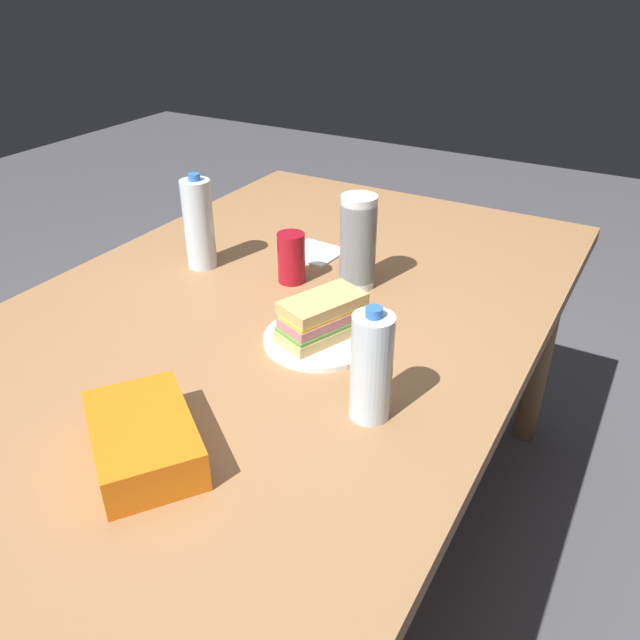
# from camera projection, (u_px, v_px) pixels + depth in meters

# --- Properties ---
(ground_plane) EXTENTS (8.00, 8.00, 0.00)m
(ground_plane) POSITION_uv_depth(u_px,v_px,m) (287.00, 534.00, 1.80)
(ground_plane) COLOR #4C4C51
(dining_table) EXTENTS (1.70, 1.11, 0.74)m
(dining_table) POSITION_uv_depth(u_px,v_px,m) (280.00, 335.00, 1.47)
(dining_table) COLOR #9E7047
(dining_table) RESTS_ON ground_plane
(paper_plate) EXTENTS (0.23, 0.23, 0.01)m
(paper_plate) POSITION_uv_depth(u_px,v_px,m) (320.00, 339.00, 1.29)
(paper_plate) COLOR white
(paper_plate) RESTS_ON dining_table
(sandwich) EXTENTS (0.20, 0.15, 0.08)m
(sandwich) POSITION_uv_depth(u_px,v_px,m) (321.00, 318.00, 1.27)
(sandwich) COLOR #DBB26B
(sandwich) RESTS_ON paper_plate
(soda_can_red) EXTENTS (0.07, 0.07, 0.12)m
(soda_can_red) POSITION_uv_depth(u_px,v_px,m) (291.00, 258.00, 1.50)
(soda_can_red) COLOR maroon
(soda_can_red) RESTS_ON dining_table
(chip_bag) EXTENTS (0.26, 0.27, 0.07)m
(chip_bag) POSITION_uv_depth(u_px,v_px,m) (143.00, 439.00, 0.99)
(chip_bag) COLOR orange
(chip_bag) RESTS_ON dining_table
(water_bottle_tall) EXTENTS (0.07, 0.07, 0.24)m
(water_bottle_tall) POSITION_uv_depth(u_px,v_px,m) (199.00, 224.00, 1.55)
(water_bottle_tall) COLOR silver
(water_bottle_tall) RESTS_ON dining_table
(plastic_cup_stack) EXTENTS (0.08, 0.08, 0.22)m
(plastic_cup_stack) POSITION_uv_depth(u_px,v_px,m) (358.00, 242.00, 1.46)
(plastic_cup_stack) COLOR silver
(plastic_cup_stack) RESTS_ON dining_table
(water_bottle_spare) EXTENTS (0.07, 0.07, 0.21)m
(water_bottle_spare) POSITION_uv_depth(u_px,v_px,m) (371.00, 367.00, 1.04)
(water_bottle_spare) COLOR silver
(water_bottle_spare) RESTS_ON dining_table
(paper_napkin) EXTENTS (0.14, 0.14, 0.01)m
(paper_napkin) POSITION_uv_depth(u_px,v_px,m) (315.00, 253.00, 1.67)
(paper_napkin) COLOR white
(paper_napkin) RESTS_ON dining_table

